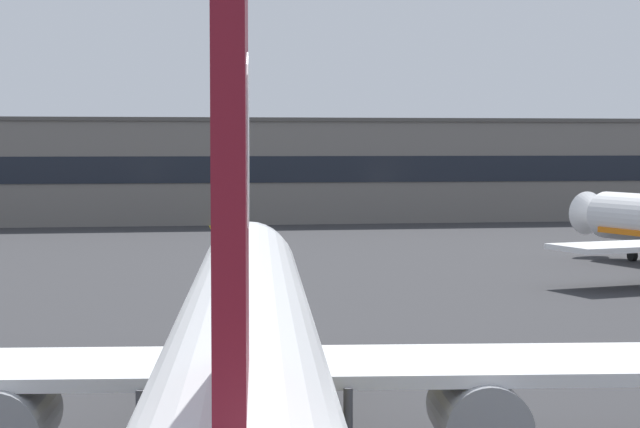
# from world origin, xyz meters

# --- Properties ---
(taxiway_centreline) EXTENTS (8.39, 179.83, 0.01)m
(taxiway_centreline) POSITION_xyz_m (0.00, 30.00, 0.00)
(taxiway_centreline) COLOR yellow
(taxiway_centreline) RESTS_ON ground
(airliner_foreground) EXTENTS (32.34, 41.50, 11.65)m
(airliner_foreground) POSITION_xyz_m (-2.75, 14.55, 3.37)
(airliner_foreground) COLOR white
(airliner_foreground) RESTS_ON ground
(safety_cone_by_nose_gear) EXTENTS (0.44, 0.44, 0.55)m
(safety_cone_by_nose_gear) POSITION_xyz_m (-2.00, 30.45, 0.26)
(safety_cone_by_nose_gear) COLOR orange
(safety_cone_by_nose_gear) RESTS_ON ground
(terminal_building) EXTENTS (131.15, 12.40, 11.40)m
(terminal_building) POSITION_xyz_m (7.20, 116.20, 5.71)
(terminal_building) COLOR slate
(terminal_building) RESTS_ON ground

